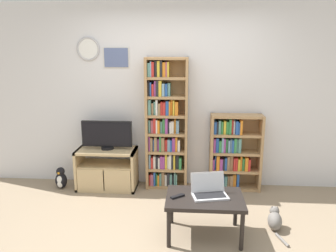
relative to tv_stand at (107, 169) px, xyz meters
name	(u,v)px	position (x,y,z in m)	size (l,w,h in m)	color
ground_plane	(164,245)	(0.93, -1.37, -0.29)	(18.00, 18.00, 0.00)	gray
wall_back	(173,96)	(0.93, 0.28, 1.01)	(6.16, 0.09, 2.60)	silver
tv_stand	(107,169)	(0.00, 0.00, 0.00)	(0.84, 0.43, 0.58)	tan
television	(107,135)	(0.01, 0.03, 0.49)	(0.71, 0.18, 0.41)	black
bookshelf_tall	(165,127)	(0.83, 0.12, 0.60)	(0.58, 0.26, 1.86)	tan
bookshelf_short	(232,153)	(1.78, 0.12, 0.24)	(0.71, 0.26, 1.08)	tan
coffee_table	(205,202)	(1.35, -1.15, 0.11)	(0.81, 0.56, 0.45)	black
laptop	(209,190)	(1.39, -1.11, 0.22)	(0.41, 0.32, 0.23)	silver
remote_near_laptop	(178,196)	(1.06, -1.18, 0.17)	(0.15, 0.13, 0.02)	black
cat	(275,220)	(2.14, -0.96, -0.18)	(0.17, 0.48, 0.25)	slate
penguin_figurine	(61,179)	(-0.66, -0.06, -0.15)	(0.17, 0.15, 0.31)	black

